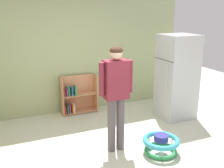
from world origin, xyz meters
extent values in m
plane|color=beige|center=(0.00, 0.00, 0.00)|extent=(12.00, 12.00, 0.00)
cube|color=#A2B07E|center=(0.00, 2.33, 1.35)|extent=(5.20, 0.06, 2.70)
cube|color=#B7BABF|center=(1.89, 1.10, 0.89)|extent=(0.70, 0.68, 1.78)
cylinder|color=silver|center=(1.53, 0.93, 0.98)|extent=(0.02, 0.02, 0.50)
cube|color=#333333|center=(1.54, 1.10, 1.28)|extent=(0.01, 0.67, 0.01)
cube|color=tan|center=(-0.36, 2.11, 0.42)|extent=(0.02, 0.28, 0.85)
cube|color=tan|center=(0.42, 2.11, 0.42)|extent=(0.02, 0.28, 0.85)
cube|color=tan|center=(0.03, 2.24, 0.42)|extent=(0.80, 0.02, 0.85)
cube|color=tan|center=(0.03, 2.11, 0.03)|extent=(0.76, 0.24, 0.02)
cube|color=tan|center=(0.03, 2.11, 0.43)|extent=(0.76, 0.24, 0.02)
cube|color=#B0242A|center=(-0.32, 2.08, 0.14)|extent=(0.03, 0.17, 0.19)
cube|color=#B13024|center=(-0.32, 2.08, 0.53)|extent=(0.03, 0.17, 0.17)
cube|color=#2D9149|center=(-0.27, 2.08, 0.15)|extent=(0.02, 0.17, 0.21)
cube|color=#8B3B8F|center=(-0.27, 2.08, 0.53)|extent=(0.02, 0.17, 0.17)
cube|color=#903692|center=(-0.22, 2.08, 0.14)|extent=(0.03, 0.17, 0.20)
cube|color=#348E46|center=(-0.23, 2.08, 0.55)|extent=(0.03, 0.17, 0.21)
cube|color=orange|center=(-0.15, 2.08, 0.13)|extent=(0.03, 0.17, 0.17)
cube|color=#2B57A5|center=(-0.15, 2.08, 0.54)|extent=(0.03, 0.17, 0.18)
cube|color=beige|center=(-0.12, 2.08, 0.14)|extent=(0.03, 0.17, 0.21)
cube|color=#358B4D|center=(-0.07, 2.08, 0.55)|extent=(0.03, 0.17, 0.22)
cylinder|color=#595055|center=(0.04, 0.28, 0.45)|extent=(0.13, 0.13, 0.91)
cylinder|color=#595055|center=(0.20, 0.28, 0.45)|extent=(0.13, 0.13, 0.91)
cube|color=maroon|center=(0.12, 0.28, 1.22)|extent=(0.38, 0.22, 0.62)
cylinder|color=maroon|center=(-0.12, 0.28, 1.25)|extent=(0.09, 0.09, 0.53)
cylinder|color=maroon|center=(0.36, 0.28, 1.25)|extent=(0.09, 0.09, 0.53)
sphere|color=beige|center=(0.12, 0.28, 1.63)|extent=(0.20, 0.20, 0.20)
ellipsoid|color=#42291D|center=(0.12, 0.28, 1.68)|extent=(0.20, 0.20, 0.13)
torus|color=#2D924E|center=(0.75, -0.11, 0.04)|extent=(0.54, 0.54, 0.07)
torus|color=#35A2B7|center=(0.75, -0.11, 0.22)|extent=(0.60, 0.60, 0.08)
cylinder|color=navy|center=(0.75, -0.11, 0.27)|extent=(0.23, 0.23, 0.10)
cylinder|color=silver|center=(0.97, -0.11, 0.13)|extent=(0.02, 0.02, 0.18)
cylinder|color=silver|center=(0.64, 0.08, 0.13)|extent=(0.02, 0.02, 0.18)
cylinder|color=silver|center=(0.64, -0.30, 0.13)|extent=(0.02, 0.02, 0.18)
camera|label=1|loc=(-1.53, -3.40, 2.30)|focal=42.79mm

